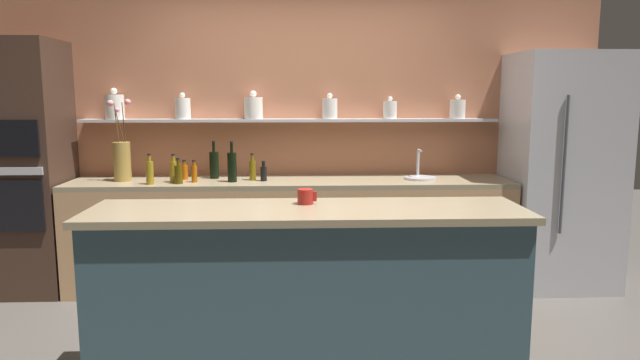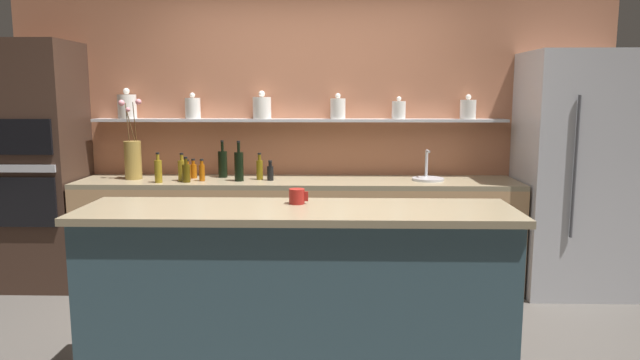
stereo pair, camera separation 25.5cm
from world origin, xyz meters
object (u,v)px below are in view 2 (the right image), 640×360
at_px(bottle_sauce_0, 187,171).
at_px(bottle_oil_8, 186,173).
at_px(bottle_wine_2, 239,166).
at_px(bottle_oil_4, 182,170).
at_px(coffee_mug, 297,196).
at_px(refrigerator, 574,174).
at_px(bottle_oil_6, 158,170).
at_px(sink_fixture, 428,177).
at_px(bottle_sauce_9, 270,172).
at_px(bottle_oil_3, 260,169).
at_px(flower_vase, 133,157).
at_px(bottle_sauce_7, 202,172).
at_px(bottle_wine_1, 223,164).
at_px(oven_tower, 41,166).
at_px(bottle_sauce_5, 193,170).

height_order(bottle_sauce_0, bottle_oil_8, bottle_oil_8).
xyz_separation_m(bottle_wine_2, bottle_oil_4, (-0.47, -0.00, -0.04)).
height_order(bottle_wine_2, coffee_mug, bottle_wine_2).
relative_size(bottle_wine_2, bottle_oil_8, 1.59).
distance_m(refrigerator, bottle_wine_2, 2.76).
distance_m(bottle_oil_6, bottle_oil_8, 0.22).
xyz_separation_m(sink_fixture, bottle_sauce_9, (-1.31, -0.05, 0.04)).
height_order(bottle_wine_2, bottle_oil_3, bottle_wine_2).
distance_m(sink_fixture, bottle_sauce_0, 2.01).
xyz_separation_m(flower_vase, bottle_oil_6, (0.27, -0.19, -0.08)).
xyz_separation_m(bottle_sauce_0, bottle_wine_2, (0.45, -0.06, 0.06)).
bearing_deg(bottle_sauce_9, sink_fixture, 2.22).
relative_size(bottle_sauce_7, bottle_oil_8, 0.88).
xyz_separation_m(bottle_wine_1, bottle_oil_4, (-0.30, -0.21, -0.03)).
relative_size(bottle_oil_4, coffee_mug, 2.15).
relative_size(sink_fixture, bottle_oil_4, 1.13).
distance_m(refrigerator, bottle_sauce_7, 3.06).
relative_size(oven_tower, bottle_sauce_5, 12.36).
height_order(bottle_wine_1, bottle_oil_3, bottle_wine_1).
height_order(flower_vase, bottle_sauce_0, flower_vase).
xyz_separation_m(oven_tower, bottle_sauce_7, (1.39, -0.09, -0.03)).
height_order(oven_tower, bottle_oil_4, oven_tower).
bearing_deg(bottle_sauce_7, bottle_sauce_9, 4.91).
bearing_deg(bottle_oil_4, flower_vase, 168.02).
bearing_deg(bottle_sauce_0, refrigerator, -0.41).
xyz_separation_m(sink_fixture, coffee_mug, (-0.99, -1.58, 0.12)).
relative_size(refrigerator, bottle_oil_6, 8.00).
distance_m(sink_fixture, bottle_sauce_5, 1.99).
relative_size(bottle_sauce_9, coffee_mug, 1.55).
height_order(bottle_oil_3, coffee_mug, bottle_oil_3).
bearing_deg(bottle_wine_2, bottle_wine_1, 130.58).
bearing_deg(bottle_wine_1, bottle_sauce_7, -121.94).
height_order(refrigerator, bottle_sauce_9, refrigerator).
height_order(sink_fixture, bottle_wine_1, bottle_wine_1).
distance_m(sink_fixture, bottle_oil_4, 2.04).
xyz_separation_m(oven_tower, bottle_oil_3, (1.85, 0.01, -0.02)).
bearing_deg(bottle_oil_3, flower_vase, 179.81).
relative_size(flower_vase, bottle_oil_8, 3.21).
bearing_deg(bottle_oil_4, sink_fixture, 2.69).
xyz_separation_m(oven_tower, flower_vase, (0.78, 0.01, 0.07)).
bearing_deg(bottle_sauce_7, bottle_sauce_0, 152.52).
height_order(refrigerator, bottle_oil_3, refrigerator).
height_order(bottle_sauce_0, bottle_sauce_7, bottle_sauce_7).
height_order(refrigerator, bottle_sauce_7, refrigerator).
relative_size(sink_fixture, bottle_wine_1, 0.82).
bearing_deg(bottle_sauce_9, bottle_wine_1, 159.11).
distance_m(bottle_sauce_5, bottle_oil_8, 0.23).
distance_m(sink_fixture, coffee_mug, 1.87).
height_order(sink_fixture, bottle_sauce_7, sink_fixture).
relative_size(bottle_wine_2, bottle_oil_3, 1.48).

